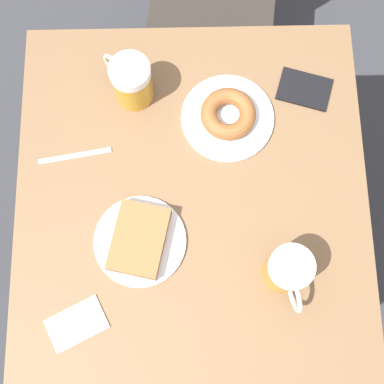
{
  "coord_description": "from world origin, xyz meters",
  "views": [
    {
      "loc": [
        -0.01,
        -0.31,
        1.97
      ],
      "look_at": [
        0.0,
        0.0,
        0.78
      ],
      "focal_mm": 50.0,
      "sensor_mm": 36.0,
      "label": 1
    }
  ],
  "objects_px": {
    "plate_with_donut": "(228,116)",
    "passport_near_edge": "(304,89)",
    "fork": "(75,156)",
    "napkin_folded": "(77,324)",
    "plate_with_cake": "(139,240)",
    "beer_mug_left": "(288,271)",
    "beer_mug_center": "(131,81)"
  },
  "relations": [
    {
      "from": "plate_with_cake",
      "to": "fork",
      "type": "height_order",
      "value": "plate_with_cake"
    },
    {
      "from": "beer_mug_left",
      "to": "passport_near_edge",
      "type": "bearing_deg",
      "value": 79.76
    },
    {
      "from": "beer_mug_left",
      "to": "passport_near_edge",
      "type": "height_order",
      "value": "beer_mug_left"
    },
    {
      "from": "plate_with_cake",
      "to": "beer_mug_left",
      "type": "xyz_separation_m",
      "value": [
        0.32,
        -0.08,
        0.05
      ]
    },
    {
      "from": "plate_with_donut",
      "to": "napkin_folded",
      "type": "relative_size",
      "value": 1.53
    },
    {
      "from": "fork",
      "to": "passport_near_edge",
      "type": "relative_size",
      "value": 1.18
    },
    {
      "from": "beer_mug_center",
      "to": "fork",
      "type": "bearing_deg",
      "value": -131.12
    },
    {
      "from": "plate_with_cake",
      "to": "beer_mug_center",
      "type": "distance_m",
      "value": 0.37
    },
    {
      "from": "beer_mug_left",
      "to": "beer_mug_center",
      "type": "relative_size",
      "value": 1.05
    },
    {
      "from": "plate_with_cake",
      "to": "plate_with_donut",
      "type": "bearing_deg",
      "value": 54.76
    },
    {
      "from": "plate_with_donut",
      "to": "beer_mug_left",
      "type": "distance_m",
      "value": 0.4
    },
    {
      "from": "plate_with_cake",
      "to": "beer_mug_center",
      "type": "bearing_deg",
      "value": 92.61
    },
    {
      "from": "fork",
      "to": "passport_near_edge",
      "type": "bearing_deg",
      "value": 16.12
    },
    {
      "from": "plate_with_cake",
      "to": "fork",
      "type": "distance_m",
      "value": 0.26
    },
    {
      "from": "beer_mug_center",
      "to": "fork",
      "type": "distance_m",
      "value": 0.22
    },
    {
      "from": "plate_with_donut",
      "to": "passport_near_edge",
      "type": "relative_size",
      "value": 1.53
    },
    {
      "from": "beer_mug_left",
      "to": "fork",
      "type": "height_order",
      "value": "beer_mug_left"
    },
    {
      "from": "fork",
      "to": "passport_near_edge",
      "type": "height_order",
      "value": "passport_near_edge"
    },
    {
      "from": "beer_mug_left",
      "to": "fork",
      "type": "distance_m",
      "value": 0.56
    },
    {
      "from": "beer_mug_left",
      "to": "plate_with_donut",
      "type": "bearing_deg",
      "value": 106.29
    },
    {
      "from": "fork",
      "to": "passport_near_edge",
      "type": "xyz_separation_m",
      "value": [
        0.56,
        0.16,
        0.0
      ]
    },
    {
      "from": "plate_with_donut",
      "to": "passport_near_edge",
      "type": "distance_m",
      "value": 0.21
    },
    {
      "from": "beer_mug_left",
      "to": "plate_with_cake",
      "type": "bearing_deg",
      "value": 165.86
    },
    {
      "from": "napkin_folded",
      "to": "passport_near_edge",
      "type": "height_order",
      "value": "passport_near_edge"
    },
    {
      "from": "plate_with_donut",
      "to": "fork",
      "type": "bearing_deg",
      "value": -166.46
    },
    {
      "from": "plate_with_cake",
      "to": "beer_mug_left",
      "type": "bearing_deg",
      "value": -14.14
    },
    {
      "from": "passport_near_edge",
      "to": "plate_with_cake",
      "type": "bearing_deg",
      "value": -137.34
    },
    {
      "from": "beer_mug_center",
      "to": "passport_near_edge",
      "type": "xyz_separation_m",
      "value": [
        0.42,
        0.0,
        -0.06
      ]
    },
    {
      "from": "napkin_folded",
      "to": "plate_with_cake",
      "type": "bearing_deg",
      "value": 52.42
    },
    {
      "from": "napkin_folded",
      "to": "passport_near_edge",
      "type": "relative_size",
      "value": 1.0
    },
    {
      "from": "plate_with_donut",
      "to": "beer_mug_left",
      "type": "height_order",
      "value": "beer_mug_left"
    },
    {
      "from": "fork",
      "to": "plate_with_cake",
      "type": "bearing_deg",
      "value": -53.24
    }
  ]
}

